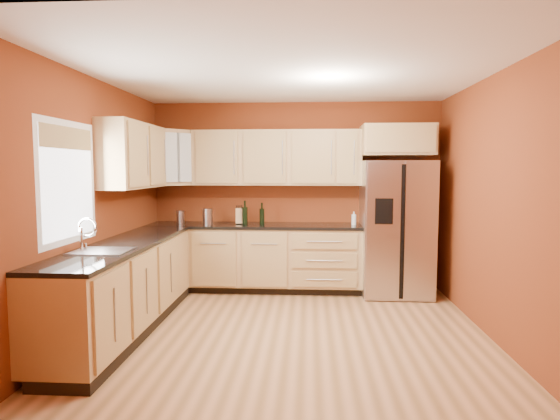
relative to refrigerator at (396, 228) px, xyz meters
name	(u,v)px	position (x,y,z in m)	size (l,w,h in m)	color
floor	(289,334)	(-1.35, -1.62, -0.89)	(4.00, 4.00, 0.00)	olive
ceiling	(289,73)	(-1.35, -1.62, 1.71)	(4.00, 4.00, 0.00)	silver
wall_back	(295,195)	(-1.35, 0.38, 0.41)	(4.00, 0.04, 2.60)	maroon
wall_front	(274,235)	(-1.35, -3.62, 0.41)	(4.00, 0.04, 2.60)	maroon
wall_left	(93,206)	(-3.35, -1.62, 0.41)	(0.04, 4.00, 2.60)	maroon
wall_right	(496,208)	(0.65, -1.62, 0.41)	(0.04, 4.00, 2.60)	maroon
base_cabinets_back	(254,259)	(-1.90, 0.07, -0.45)	(2.90, 0.60, 0.88)	tan
base_cabinets_left	(124,289)	(-3.05, -1.62, -0.45)	(0.60, 2.80, 0.88)	tan
countertop_back	(254,226)	(-1.90, 0.06, 0.01)	(2.90, 0.62, 0.04)	black
countertop_left	(124,245)	(-3.04, -1.62, 0.01)	(0.62, 2.80, 0.04)	black
upper_cabinets_back	(277,158)	(-1.60, 0.21, 0.94)	(2.30, 0.33, 0.75)	tan
upper_cabinets_left	(134,156)	(-3.19, -0.90, 0.94)	(0.33, 1.35, 0.75)	tan
corner_upper_cabinet	(172,158)	(-3.02, 0.04, 0.94)	(0.62, 0.33, 0.75)	tan
over_fridge_cabinet	(397,140)	(0.00, 0.07, 1.16)	(0.92, 0.60, 0.40)	tan
refrigerator	(396,228)	(0.00, 0.00, 0.00)	(0.90, 0.75, 1.78)	#A6A6AA
window	(68,182)	(-3.33, -2.12, 0.66)	(0.03, 0.90, 1.00)	white
sink_faucet	(101,235)	(-3.04, -2.12, 0.18)	(0.50, 0.42, 0.30)	silver
canister_left	(208,217)	(-2.52, -0.01, 0.14)	(0.13, 0.13, 0.21)	#A6A6AA
canister_right	(180,217)	(-2.93, 0.11, 0.12)	(0.11, 0.11, 0.17)	#A6A6AA
wine_bottle_a	(262,213)	(-1.79, 0.07, 0.18)	(0.07, 0.07, 0.30)	black
wine_bottle_b	(245,213)	(-2.02, 0.03, 0.19)	(0.07, 0.07, 0.33)	black
knife_block	(240,216)	(-2.10, 0.10, 0.14)	(0.11, 0.10, 0.21)	tan
soap_dispenser	(354,218)	(-0.55, 0.06, 0.12)	(0.06, 0.06, 0.18)	white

